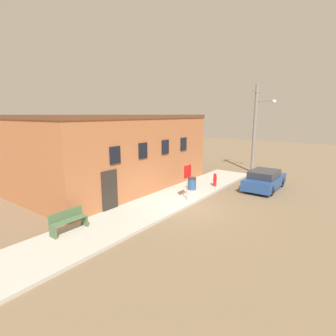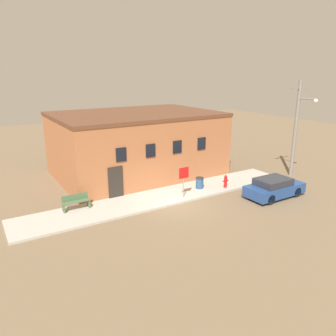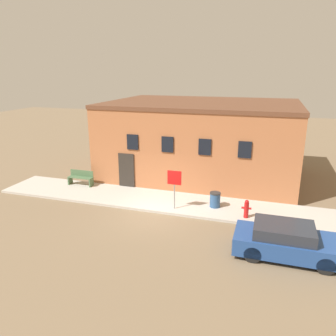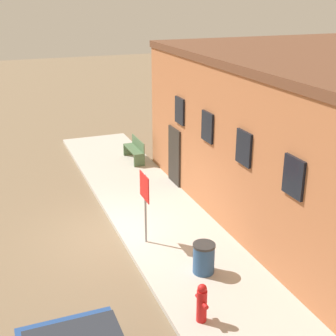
{
  "view_description": "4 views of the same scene",
  "coord_description": "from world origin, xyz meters",
  "px_view_note": "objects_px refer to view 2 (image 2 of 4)",
  "views": [
    {
      "loc": [
        -11.49,
        -7.23,
        5.0
      ],
      "look_at": [
        0.25,
        1.48,
        2.0
      ],
      "focal_mm": 28.0,
      "sensor_mm": 36.0,
      "label": 1
    },
    {
      "loc": [
        -10.48,
        -15.96,
        8.02
      ],
      "look_at": [
        0.25,
        1.48,
        2.0
      ],
      "focal_mm": 35.0,
      "sensor_mm": 36.0,
      "label": 2
    },
    {
      "loc": [
        5.26,
        -14.37,
        6.97
      ],
      "look_at": [
        0.25,
        1.48,
        2.0
      ],
      "focal_mm": 35.0,
      "sensor_mm": 36.0,
      "label": 3
    },
    {
      "loc": [
        11.85,
        -3.03,
        6.72
      ],
      "look_at": [
        0.25,
        1.48,
        2.0
      ],
      "focal_mm": 50.0,
      "sensor_mm": 36.0,
      "label": 4
    }
  ],
  "objects_px": {
    "trash_bin": "(200,183)",
    "utility_pole": "(297,126)",
    "fire_hydrant": "(225,181)",
    "bench": "(76,202)",
    "stop_sign": "(184,176)",
    "parked_car": "(274,188)"
  },
  "relations": [
    {
      "from": "bench",
      "to": "trash_bin",
      "type": "relative_size",
      "value": 1.99
    },
    {
      "from": "bench",
      "to": "trash_bin",
      "type": "height_order",
      "value": "bench"
    },
    {
      "from": "bench",
      "to": "stop_sign",
      "type": "bearing_deg",
      "value": -15.03
    },
    {
      "from": "fire_hydrant",
      "to": "trash_bin",
      "type": "relative_size",
      "value": 1.15
    },
    {
      "from": "trash_bin",
      "to": "parked_car",
      "type": "height_order",
      "value": "parked_car"
    },
    {
      "from": "fire_hydrant",
      "to": "utility_pole",
      "type": "xyz_separation_m",
      "value": [
        6.67,
        -0.38,
        3.39
      ]
    },
    {
      "from": "stop_sign",
      "to": "utility_pole",
      "type": "bearing_deg",
      "value": -1.93
    },
    {
      "from": "trash_bin",
      "to": "parked_car",
      "type": "xyz_separation_m",
      "value": [
        3.41,
        -3.66,
        0.11
      ]
    },
    {
      "from": "trash_bin",
      "to": "utility_pole",
      "type": "height_order",
      "value": "utility_pole"
    },
    {
      "from": "parked_car",
      "to": "stop_sign",
      "type": "bearing_deg",
      "value": 152.48
    },
    {
      "from": "bench",
      "to": "parked_car",
      "type": "relative_size",
      "value": 0.39
    },
    {
      "from": "stop_sign",
      "to": "bench",
      "type": "distance_m",
      "value": 6.86
    },
    {
      "from": "trash_bin",
      "to": "utility_pole",
      "type": "xyz_separation_m",
      "value": [
        8.32,
        -1.21,
        3.45
      ]
    },
    {
      "from": "stop_sign",
      "to": "bench",
      "type": "xyz_separation_m",
      "value": [
        -6.56,
        1.76,
        -0.98
      ]
    },
    {
      "from": "fire_hydrant",
      "to": "utility_pole",
      "type": "relative_size",
      "value": 0.12
    },
    {
      "from": "bench",
      "to": "fire_hydrant",
      "type": "bearing_deg",
      "value": -9.66
    },
    {
      "from": "bench",
      "to": "utility_pole",
      "type": "xyz_separation_m",
      "value": [
        16.83,
        -2.11,
        3.39
      ]
    },
    {
      "from": "parked_car",
      "to": "trash_bin",
      "type": "bearing_deg",
      "value": 133.01
    },
    {
      "from": "bench",
      "to": "parked_car",
      "type": "xyz_separation_m",
      "value": [
        11.92,
        -4.55,
        0.05
      ]
    },
    {
      "from": "fire_hydrant",
      "to": "parked_car",
      "type": "xyz_separation_m",
      "value": [
        1.75,
        -2.83,
        0.06
      ]
    },
    {
      "from": "fire_hydrant",
      "to": "parked_car",
      "type": "distance_m",
      "value": 3.33
    },
    {
      "from": "fire_hydrant",
      "to": "bench",
      "type": "xyz_separation_m",
      "value": [
        -10.16,
        1.73,
        0.01
      ]
    }
  ]
}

